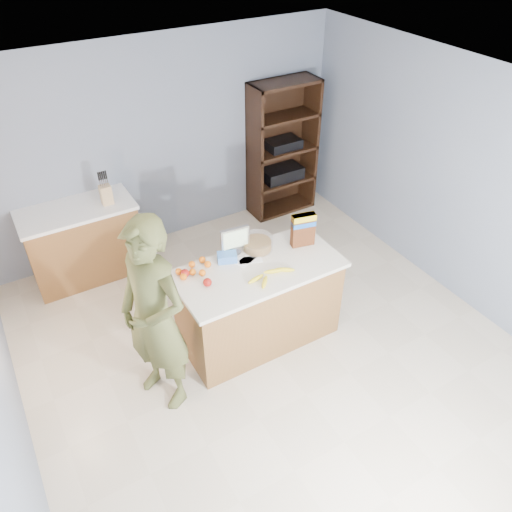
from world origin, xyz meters
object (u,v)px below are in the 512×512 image
counter_peninsula (259,306)px  tv (235,239)px  person (155,318)px  cereal_box (303,227)px  shelving_unit (280,151)px

counter_peninsula → tv: bearing=104.8°
person → cereal_box: 1.66m
counter_peninsula → tv: tv is taller
counter_peninsula → person: bearing=-170.8°
person → counter_peninsula: bearing=74.4°
shelving_unit → cereal_box: 2.20m
person → cereal_box: size_ratio=5.41×
tv → shelving_unit: bearing=46.9°
shelving_unit → tv: (-1.63, -1.74, 0.19)m
shelving_unit → person: 3.44m
counter_peninsula → person: (-1.08, -0.17, 0.51)m
cereal_box → tv: bearing=161.9°
shelving_unit → person: size_ratio=0.97×
shelving_unit → tv: 2.40m
counter_peninsula → tv: size_ratio=5.53×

